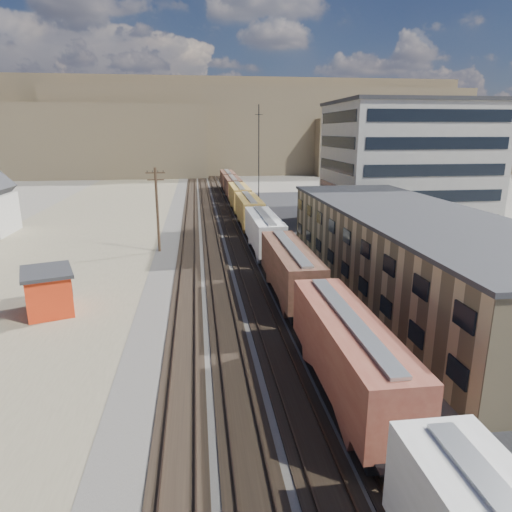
{
  "coord_description": "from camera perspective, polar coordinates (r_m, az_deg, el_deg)",
  "views": [
    {
      "loc": [
        -3.85,
        -12.22,
        13.96
      ],
      "look_at": [
        1.34,
        27.6,
        3.0
      ],
      "focal_mm": 32.0,
      "sensor_mm": 36.0,
      "label": 1
    }
  ],
  "objects": [
    {
      "name": "ballast_bed",
      "position": [
        63.88,
        -3.8,
        2.64
      ],
      "size": [
        18.0,
        200.0,
        0.06
      ],
      "primitive_type": "cube",
      "color": "#4C4742",
      "rests_on": "ground"
    },
    {
      "name": "dirt_yard",
      "position": [
        56.42,
        -23.8,
        -0.37
      ],
      "size": [
        24.0,
        180.0,
        0.03
      ],
      "primitive_type": "cube",
      "color": "#766B51",
      "rests_on": "ground"
    },
    {
      "name": "asphalt_lot",
      "position": [
        55.61,
        20.56,
        -0.25
      ],
      "size": [
        26.0,
        120.0,
        0.04
      ],
      "primitive_type": "cube",
      "color": "#232326",
      "rests_on": "ground"
    },
    {
      "name": "rail_tracks",
      "position": [
        63.83,
        -4.29,
        2.69
      ],
      "size": [
        11.4,
        200.0,
        0.24
      ],
      "color": "black",
      "rests_on": "ground"
    },
    {
      "name": "freight_train",
      "position": [
        60.63,
        -0.05,
        4.65
      ],
      "size": [
        3.0,
        119.74,
        4.46
      ],
      "color": "black",
      "rests_on": "ground"
    },
    {
      "name": "warehouse",
      "position": [
        42.97,
        18.82,
        0.56
      ],
      "size": [
        12.4,
        40.4,
        7.25
      ],
      "color": "tan",
      "rests_on": "ground"
    },
    {
      "name": "office_tower",
      "position": [
        74.47,
        18.21,
        10.9
      ],
      "size": [
        22.6,
        18.6,
        18.45
      ],
      "color": "#9E998E",
      "rests_on": "ground"
    },
    {
      "name": "utility_pole_north",
      "position": [
        55.11,
        -12.24,
        5.88
      ],
      "size": [
        2.2,
        0.32,
        10.0
      ],
      "color": "#382619",
      "rests_on": "ground"
    },
    {
      "name": "radio_mast",
      "position": [
        73.05,
        0.35,
        11.47
      ],
      "size": [
        1.2,
        0.16,
        18.0
      ],
      "color": "black",
      "rests_on": "ground"
    },
    {
      "name": "hills_north",
      "position": [
        180.19,
        -6.37,
        15.22
      ],
      "size": [
        265.0,
        80.0,
        32.0
      ],
      "color": "brown",
      "rests_on": "ground"
    },
    {
      "name": "maintenance_shed",
      "position": [
        39.76,
        -24.51,
        -3.97
      ],
      "size": [
        5.06,
        5.74,
        3.51
      ],
      "color": "red",
      "rests_on": "ground"
    },
    {
      "name": "parked_car_blue",
      "position": [
        73.28,
        16.52,
        4.28
      ],
      "size": [
        5.23,
        6.25,
        1.59
      ],
      "primitive_type": "imported",
      "rotation": [
        0.0,
        0.0,
        0.55
      ],
      "color": "navy",
      "rests_on": "ground"
    },
    {
      "name": "parked_car_far",
      "position": [
        74.25,
        22.93,
        3.77
      ],
      "size": [
        2.64,
        4.38,
        1.4
      ],
      "primitive_type": "imported",
      "rotation": [
        0.0,
        0.0,
        0.26
      ],
      "color": "white",
      "rests_on": "ground"
    }
  ]
}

